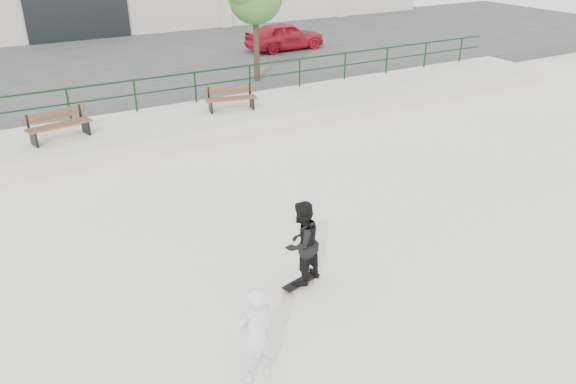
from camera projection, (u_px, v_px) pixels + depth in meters
ground at (370, 289)px, 10.00m from camera, size 120.00×120.00×0.00m
ledge at (182, 125)px, 17.31m from camera, size 30.00×3.00×0.50m
parking_strip at (112, 69)px, 23.94m from camera, size 60.00×14.00×0.50m
railing at (165, 84)px, 17.89m from camera, size 28.00×0.06×1.03m
bench_left at (58, 125)px, 15.34m from camera, size 1.80×0.85×0.80m
bench_right at (231, 99)px, 17.77m from camera, size 1.67×0.79×0.74m
red_car at (285, 36)px, 26.10m from camera, size 3.78×1.58×1.28m
skateboard at (301, 282)px, 10.09m from camera, size 0.81×0.38×0.09m
standing_skater at (302, 243)px, 9.73m from camera, size 0.92×0.82×1.57m
seated_skater at (256, 336)px, 7.71m from camera, size 0.58×0.40×1.55m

